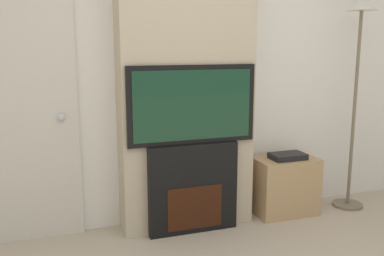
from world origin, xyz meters
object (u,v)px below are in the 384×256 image
Objects in this scene: fireplace at (192,188)px; media_stand at (284,185)px; television at (192,105)px; floor_lamp at (358,60)px.

fireplace is 0.91m from media_stand.
fireplace is 0.67m from television.
fireplace reaches higher than media_stand.
television is 1.59m from floor_lamp.
media_stand is (0.90, 0.08, -0.10)m from fireplace.
fireplace is 0.71× the size of television.
television is 1.19m from media_stand.
fireplace is at bearing -174.73° from media_stand.
fireplace is 1.31× the size of media_stand.
media_stand is at bearing 5.27° from fireplace.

